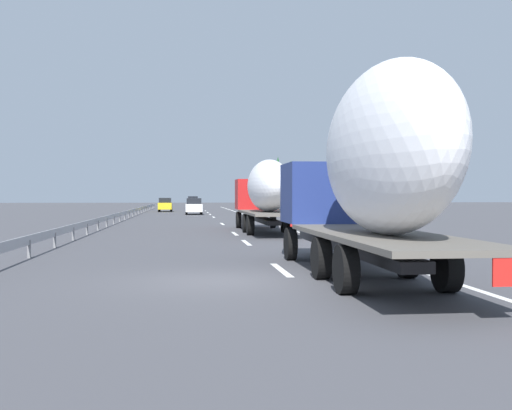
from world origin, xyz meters
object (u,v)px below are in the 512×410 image
object	(u,v)px
car_yellow_coupe	(165,205)
truck_lead	(265,191)
truck_trailing	(372,167)
road_sign	(265,193)
car_blue_sedan	(193,202)
car_white_van	(194,206)

from	to	relation	value
car_yellow_coupe	truck_lead	bearing A→B (deg)	-171.34
truck_trailing	road_sign	distance (m)	45.41
truck_lead	car_blue_sedan	world-z (taller)	truck_lead
truck_lead	car_white_van	bearing A→B (deg)	6.01
car_blue_sedan	road_sign	world-z (taller)	road_sign
car_white_van	car_blue_sedan	bearing A→B (deg)	-0.44
truck_trailing	road_sign	xyz separation A→B (m)	(45.30, -3.10, -0.40)
car_blue_sedan	truck_trailing	bearing A→B (deg)	-177.89
car_white_van	car_yellow_coupe	bearing A→B (deg)	15.63
car_yellow_coupe	car_white_van	xyz separation A→B (m)	(-12.55, -3.51, 0.00)
car_yellow_coupe	car_blue_sedan	world-z (taller)	car_blue_sedan
car_yellow_coupe	road_sign	size ratio (longest dim) A/B	1.30
car_white_van	road_sign	bearing A→B (deg)	-143.43
truck_trailing	car_yellow_coupe	world-z (taller)	truck_trailing
truck_trailing	road_sign	world-z (taller)	truck_trailing
road_sign	truck_trailing	bearing A→B (deg)	176.09
car_white_van	car_blue_sedan	xyz separation A→B (m)	(35.51, -0.27, 0.06)
car_yellow_coupe	truck_trailing	bearing A→B (deg)	-173.95
car_white_van	road_sign	xyz separation A→B (m)	(-9.01, -6.68, 1.45)
car_yellow_coupe	car_white_van	size ratio (longest dim) A/B	0.95
truck_lead	car_white_van	size ratio (longest dim) A/B	2.86
car_white_van	car_blue_sedan	size ratio (longest dim) A/B	1.09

